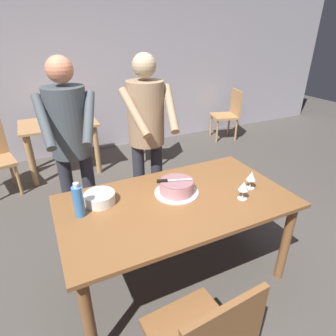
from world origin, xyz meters
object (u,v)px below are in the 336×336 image
at_px(cake_on_platter, 177,187).
at_px(plate_stack, 100,198).
at_px(background_table, 60,134).
at_px(background_chair_2, 153,131).
at_px(main_dining_table, 177,211).
at_px(person_standing_beside, 71,140).
at_px(wine_glass_far, 251,177).
at_px(background_chair_0, 228,113).
at_px(person_cutting_cake, 147,130).
at_px(cake_knife, 167,181).
at_px(water_bottle, 79,201).
at_px(wine_glass_near, 244,187).

relative_size(cake_on_platter, plate_stack, 1.55).
distance_m(background_table, background_chair_2, 1.32).
height_order(main_dining_table, person_standing_beside, person_standing_beside).
distance_m(wine_glass_far, person_standing_beside, 1.47).
bearing_deg(background_chair_0, main_dining_table, -133.26).
xyz_separation_m(main_dining_table, cake_on_platter, (0.04, 0.08, 0.15)).
distance_m(plate_stack, person_cutting_cake, 0.79).
bearing_deg(background_table, background_chair_2, -10.51).
bearing_deg(background_table, person_cutting_cake, -71.01).
bearing_deg(cake_knife, background_table, 102.80).
height_order(water_bottle, background_table, water_bottle).
relative_size(plate_stack, person_cutting_cake, 0.13).
relative_size(plate_stack, wine_glass_near, 1.53).
distance_m(person_cutting_cake, background_table, 1.93).
bearing_deg(water_bottle, person_standing_beside, 82.96).
xyz_separation_m(wine_glass_near, water_bottle, (-1.12, 0.31, 0.01)).
relative_size(main_dining_table, wine_glass_near, 11.79).
height_order(plate_stack, wine_glass_far, wine_glass_far).
distance_m(cake_on_platter, person_cutting_cake, 0.66).
relative_size(cake_knife, background_chair_0, 0.29).
bearing_deg(plate_stack, main_dining_table, -21.88).
distance_m(wine_glass_far, background_chair_0, 3.24).
distance_m(person_cutting_cake, background_chair_0, 3.08).
height_order(cake_knife, plate_stack, cake_knife).
relative_size(wine_glass_near, background_chair_2, 0.16).
height_order(wine_glass_far, person_standing_beside, person_standing_beside).
relative_size(wine_glass_near, background_table, 0.14).
bearing_deg(person_standing_beside, background_chair_2, 48.05).
xyz_separation_m(plate_stack, background_table, (-0.04, 2.24, -0.21)).
height_order(cake_knife, background_chair_0, background_chair_0).
distance_m(cake_on_platter, plate_stack, 0.57).
distance_m(cake_on_platter, water_bottle, 0.72).
bearing_deg(cake_knife, wine_glass_far, -17.98).
distance_m(wine_glass_near, background_chair_2, 2.44).
xyz_separation_m(cake_knife, water_bottle, (-0.65, 0.01, -0.00)).
bearing_deg(water_bottle, cake_knife, -0.67).
bearing_deg(person_cutting_cake, wine_glass_near, -65.58).
bearing_deg(plate_stack, water_bottle, -149.01).
bearing_deg(cake_knife, person_cutting_cake, 82.61).
relative_size(cake_knife, person_cutting_cake, 0.15).
relative_size(plate_stack, background_table, 0.22).
relative_size(main_dining_table, background_chair_2, 1.89).
bearing_deg(person_standing_beside, cake_knife, -46.66).
xyz_separation_m(plate_stack, person_standing_beside, (-0.08, 0.51, 0.29)).
relative_size(cake_knife, person_standing_beside, 0.15).
distance_m(wine_glass_far, background_chair_2, 2.33).
height_order(main_dining_table, cake_on_platter, cake_on_platter).
distance_m(water_bottle, background_chair_2, 2.55).
xyz_separation_m(background_table, background_chair_0, (2.97, 0.12, -0.09)).
relative_size(person_cutting_cake, background_chair_0, 1.91).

